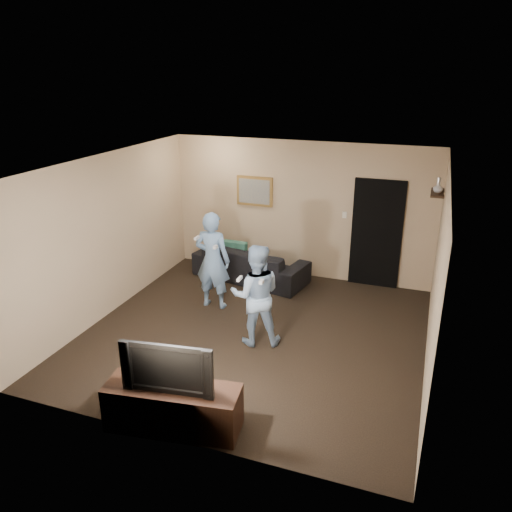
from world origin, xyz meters
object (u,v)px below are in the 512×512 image
at_px(sofa, 251,263).
at_px(television, 170,364).
at_px(tv_console, 173,408).
at_px(wii_player_left, 213,260).
at_px(wii_player_right, 256,295).

relative_size(sofa, television, 2.11).
height_order(tv_console, television, television).
bearing_deg(wii_player_left, tv_console, -74.05).
distance_m(sofa, television, 4.34).
distance_m(wii_player_left, wii_player_right, 1.40).
xyz_separation_m(sofa, television, (0.66, -4.26, 0.50)).
distance_m(sofa, wii_player_left, 1.41).
height_order(sofa, tv_console, sofa).
relative_size(tv_console, wii_player_left, 0.91).
bearing_deg(tv_console, sofa, 90.80).
bearing_deg(television, wii_player_left, 97.90).
xyz_separation_m(wii_player_left, wii_player_right, (1.08, -0.88, -0.07)).
height_order(television, wii_player_left, wii_player_left).
bearing_deg(wii_player_left, sofa, 82.08).
xyz_separation_m(tv_console, wii_player_left, (-0.85, 2.96, 0.58)).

